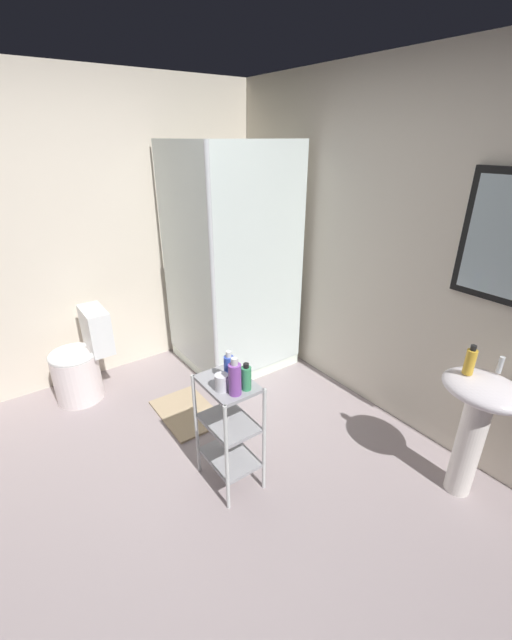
# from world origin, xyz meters

# --- Properties ---
(ground_plane) EXTENTS (4.20, 4.20, 0.02)m
(ground_plane) POSITION_xyz_m (0.00, 0.00, -0.01)
(ground_plane) COLOR #9D8D90
(wall_back) EXTENTS (4.20, 0.14, 2.50)m
(wall_back) POSITION_xyz_m (0.01, 1.85, 1.25)
(wall_back) COLOR beige
(wall_back) RESTS_ON ground_plane
(wall_left) EXTENTS (0.10, 4.20, 2.50)m
(wall_left) POSITION_xyz_m (-1.85, 0.00, 1.25)
(wall_left) COLOR beige
(wall_left) RESTS_ON ground_plane
(shower_stall) EXTENTS (0.92, 0.92, 2.00)m
(shower_stall) POSITION_xyz_m (-1.20, 1.18, 0.46)
(shower_stall) COLOR white
(shower_stall) RESTS_ON ground_plane
(pedestal_sink) EXTENTS (0.46, 0.37, 0.81)m
(pedestal_sink) POSITION_xyz_m (0.90, 1.52, 0.58)
(pedestal_sink) COLOR white
(pedestal_sink) RESTS_ON ground_plane
(sink_faucet) EXTENTS (0.03, 0.03, 0.10)m
(sink_faucet) POSITION_xyz_m (0.90, 1.64, 0.86)
(sink_faucet) COLOR silver
(sink_faucet) RESTS_ON pedestal_sink
(toilet) EXTENTS (0.37, 0.49, 0.76)m
(toilet) POSITION_xyz_m (-1.48, -0.09, 0.31)
(toilet) COLOR white
(toilet) RESTS_ON ground_plane
(storage_cart) EXTENTS (0.38, 0.28, 0.74)m
(storage_cart) POSITION_xyz_m (0.01, 0.41, 0.44)
(storage_cart) COLOR silver
(storage_cart) RESTS_ON ground_plane
(hand_soap_bottle) EXTENTS (0.06, 0.06, 0.18)m
(hand_soap_bottle) POSITION_xyz_m (0.80, 1.49, 0.89)
(hand_soap_bottle) COLOR gold
(hand_soap_bottle) RESTS_ON pedestal_sink
(body_wash_bottle_green) EXTENTS (0.06, 0.06, 0.16)m
(body_wash_bottle_green) POSITION_xyz_m (0.12, 0.46, 0.81)
(body_wash_bottle_green) COLOR #38955F
(body_wash_bottle_green) RESTS_ON storage_cart
(conditioner_bottle_purple) EXTENTS (0.07, 0.07, 0.22)m
(conditioner_bottle_purple) POSITION_xyz_m (0.13, 0.39, 0.84)
(conditioner_bottle_purple) COLOR purple
(conditioner_bottle_purple) RESTS_ON storage_cart
(shampoo_bottle_blue) EXTENTS (0.06, 0.06, 0.20)m
(shampoo_bottle_blue) POSITION_xyz_m (0.01, 0.42, 0.83)
(shampoo_bottle_blue) COLOR blue
(shampoo_bottle_blue) RESTS_ON storage_cart
(rinse_cup) EXTENTS (0.08, 0.08, 0.10)m
(rinse_cup) POSITION_xyz_m (0.05, 0.35, 0.79)
(rinse_cup) COLOR silver
(rinse_cup) RESTS_ON storage_cart
(bath_mat) EXTENTS (0.60, 0.40, 0.02)m
(bath_mat) POSITION_xyz_m (-0.77, 0.49, 0.01)
(bath_mat) COLOR tan
(bath_mat) RESTS_ON ground_plane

